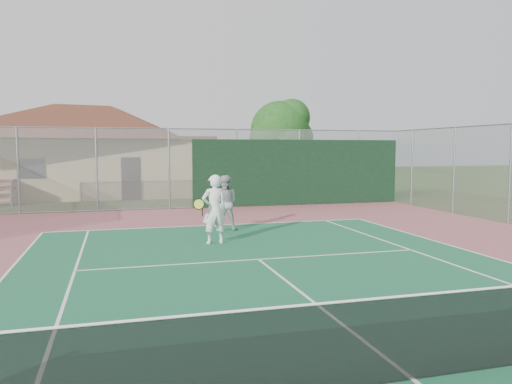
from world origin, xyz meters
TOP-DOWN VIEW (x-y plane):
  - ground at (0.00, 0.00)m, footprint 120.00×120.00m
  - court_surface at (0.00, 0.00)m, footprint 20.00×34.00m
  - tennis_net at (0.00, 0.00)m, footprint 11.85×0.08m
  - back_fence at (2.11, 16.98)m, footprint 20.08×0.11m
  - side_fence_right at (10.00, 12.50)m, footprint 0.08×9.00m
  - clubhouse at (-4.59, 25.66)m, footprint 13.83×9.23m
  - tree at (5.60, 21.36)m, footprint 3.84×3.63m
  - player_white_front at (-0.63, 8.67)m, footprint 1.02×0.68m
  - player_grey_back at (0.12, 10.80)m, footprint 0.99×0.85m

SIDE VIEW (x-z plane):
  - ground at x=0.00m, z-range 0.00..0.00m
  - court_surface at x=0.00m, z-range 0.00..0.02m
  - tennis_net at x=0.00m, z-range -0.04..1.06m
  - player_grey_back at x=0.12m, z-range 0.00..1.77m
  - player_white_front at x=-0.63m, z-range 0.00..1.91m
  - back_fence at x=2.11m, z-range -0.09..3.43m
  - side_fence_right at x=10.00m, z-range 0.00..3.50m
  - clubhouse at x=-4.59m, z-range 0.05..6.01m
  - tree at x=5.60m, z-range 0.84..6.19m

